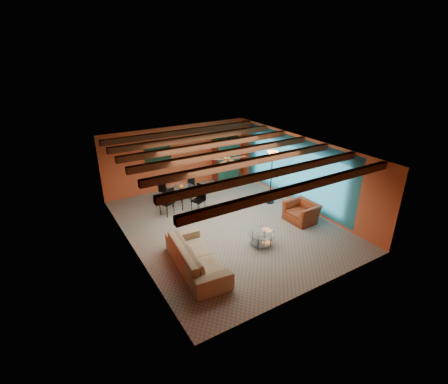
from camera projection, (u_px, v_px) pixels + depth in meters
room at (225, 159)px, 10.57m from camera, size 6.52×8.01×2.71m
sofa at (197, 256)px, 9.01m from camera, size 1.27×2.70×0.76m
armchair at (301, 212)px, 11.52m from camera, size 0.97×1.10×0.69m
coffee_table at (261, 239)px, 10.15m from camera, size 1.00×1.00×0.43m
dining_table at (181, 194)px, 12.50m from camera, size 2.74×2.74×1.08m
armoire at (226, 159)px, 14.98m from camera, size 1.13×0.60×1.94m
floor_lamp at (271, 178)px, 12.63m from camera, size 0.50×0.50×2.11m
ceiling_fan at (227, 160)px, 10.48m from camera, size 1.50×1.50×0.44m
painting at (158, 154)px, 13.44m from camera, size 1.05×0.03×0.65m
potted_plant at (226, 134)px, 14.50m from camera, size 0.49×0.46×0.43m
vase at (181, 178)px, 12.25m from camera, size 0.20×0.20×0.18m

